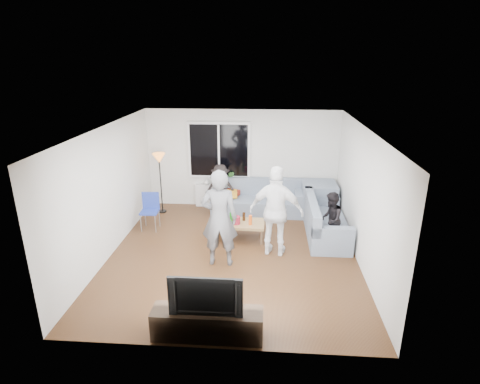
# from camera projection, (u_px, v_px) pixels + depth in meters

# --- Properties ---
(floor) EXTENTS (5.00, 5.50, 0.04)m
(floor) POSITION_uv_depth(u_px,v_px,m) (233.00, 255.00, 8.00)
(floor) COLOR #56351C
(floor) RESTS_ON ground
(ceiling) EXTENTS (5.00, 5.50, 0.04)m
(ceiling) POSITION_uv_depth(u_px,v_px,m) (232.00, 128.00, 7.12)
(ceiling) COLOR white
(ceiling) RESTS_ON ground
(wall_back) EXTENTS (5.00, 0.04, 2.60)m
(wall_back) POSITION_uv_depth(u_px,v_px,m) (242.00, 159.00, 10.16)
(wall_back) COLOR silver
(wall_back) RESTS_ON ground
(wall_front) EXTENTS (5.00, 0.04, 2.60)m
(wall_front) POSITION_uv_depth(u_px,v_px,m) (213.00, 268.00, 4.95)
(wall_front) COLOR silver
(wall_front) RESTS_ON ground
(wall_left) EXTENTS (0.04, 5.50, 2.60)m
(wall_left) POSITION_uv_depth(u_px,v_px,m) (107.00, 192.00, 7.73)
(wall_left) COLOR silver
(wall_left) RESTS_ON ground
(wall_right) EXTENTS (0.04, 5.50, 2.60)m
(wall_right) POSITION_uv_depth(u_px,v_px,m) (364.00, 198.00, 7.38)
(wall_right) COLOR silver
(wall_right) RESTS_ON ground
(window_frame) EXTENTS (1.62, 0.06, 1.47)m
(window_frame) POSITION_uv_depth(u_px,v_px,m) (219.00, 150.00, 10.05)
(window_frame) COLOR white
(window_frame) RESTS_ON wall_back
(window_glass) EXTENTS (1.50, 0.02, 1.35)m
(window_glass) POSITION_uv_depth(u_px,v_px,m) (219.00, 151.00, 10.01)
(window_glass) COLOR black
(window_glass) RESTS_ON window_frame
(window_mullion) EXTENTS (0.05, 0.03, 1.35)m
(window_mullion) POSITION_uv_depth(u_px,v_px,m) (219.00, 151.00, 10.00)
(window_mullion) COLOR white
(window_mullion) RESTS_ON window_frame
(radiator) EXTENTS (1.30, 0.12, 0.62)m
(radiator) POSITION_uv_depth(u_px,v_px,m) (220.00, 196.00, 10.42)
(radiator) COLOR silver
(radiator) RESTS_ON floor
(potted_plant) EXTENTS (0.23, 0.19, 0.39)m
(potted_plant) POSITION_uv_depth(u_px,v_px,m) (230.00, 178.00, 10.20)
(potted_plant) COLOR #2C5A24
(potted_plant) RESTS_ON radiator
(vase) EXTENTS (0.16, 0.16, 0.16)m
(vase) POSITION_uv_depth(u_px,v_px,m) (207.00, 182.00, 10.29)
(vase) COLOR white
(vase) RESTS_ON radiator
(sofa_back_section) EXTENTS (2.30, 0.85, 0.85)m
(sofa_back_section) POSITION_uv_depth(u_px,v_px,m) (257.00, 197.00, 9.95)
(sofa_back_section) COLOR slate
(sofa_back_section) RESTS_ON floor
(sofa_right_section) EXTENTS (2.00, 0.85, 0.85)m
(sofa_right_section) POSITION_uv_depth(u_px,v_px,m) (327.00, 218.00, 8.66)
(sofa_right_section) COLOR slate
(sofa_right_section) RESTS_ON floor
(sofa_corner) EXTENTS (0.85, 0.85, 0.85)m
(sofa_corner) POSITION_uv_depth(u_px,v_px,m) (318.00, 199.00, 9.85)
(sofa_corner) COLOR slate
(sofa_corner) RESTS_ON floor
(cushion_yellow) EXTENTS (0.41, 0.36, 0.14)m
(cushion_yellow) POSITION_uv_depth(u_px,v_px,m) (230.00, 194.00, 9.96)
(cushion_yellow) COLOR orange
(cushion_yellow) RESTS_ON sofa_back_section
(cushion_red) EXTENTS (0.45, 0.43, 0.13)m
(cushion_red) POSITION_uv_depth(u_px,v_px,m) (232.00, 193.00, 10.03)
(cushion_red) COLOR maroon
(cushion_red) RESTS_ON sofa_back_section
(coffee_table) EXTENTS (1.11, 0.62, 0.40)m
(coffee_table) POSITION_uv_depth(u_px,v_px,m) (239.00, 231.00, 8.59)
(coffee_table) COLOR #A1864E
(coffee_table) RESTS_ON floor
(pitcher) EXTENTS (0.17, 0.17, 0.17)m
(pitcher) POSITION_uv_depth(u_px,v_px,m) (236.00, 220.00, 8.42)
(pitcher) COLOR maroon
(pitcher) RESTS_ON coffee_table
(side_chair) EXTENTS (0.42, 0.42, 0.86)m
(side_chair) POSITION_uv_depth(u_px,v_px,m) (150.00, 212.00, 9.00)
(side_chair) COLOR #233798
(side_chair) RESTS_ON floor
(floor_lamp) EXTENTS (0.32, 0.32, 1.56)m
(floor_lamp) POSITION_uv_depth(u_px,v_px,m) (161.00, 184.00, 9.89)
(floor_lamp) COLOR orange
(floor_lamp) RESTS_ON floor
(player_left) EXTENTS (0.71, 0.47, 1.92)m
(player_left) POSITION_uv_depth(u_px,v_px,m) (219.00, 218.00, 7.32)
(player_left) COLOR #515257
(player_left) RESTS_ON floor
(player_right) EXTENTS (1.16, 0.66, 1.86)m
(player_right) POSITION_uv_depth(u_px,v_px,m) (276.00, 212.00, 7.71)
(player_right) COLOR white
(player_right) RESTS_ON floor
(spectator_right) EXTENTS (0.56, 0.66, 1.20)m
(spectator_right) POSITION_uv_depth(u_px,v_px,m) (330.00, 220.00, 8.15)
(spectator_right) COLOR black
(spectator_right) RESTS_ON floor
(spectator_back) EXTENTS (0.84, 0.51, 1.27)m
(spectator_back) POSITION_uv_depth(u_px,v_px,m) (221.00, 188.00, 9.98)
(spectator_back) COLOR black
(spectator_back) RESTS_ON floor
(tv_console) EXTENTS (1.60, 0.40, 0.44)m
(tv_console) POSITION_uv_depth(u_px,v_px,m) (208.00, 323.00, 5.57)
(tv_console) COLOR #34261A
(tv_console) RESTS_ON floor
(television) EXTENTS (1.04, 0.14, 0.60)m
(television) POSITION_uv_depth(u_px,v_px,m) (207.00, 293.00, 5.40)
(television) COLOR black
(television) RESTS_ON tv_console
(bottle_c) EXTENTS (0.07, 0.07, 0.19)m
(bottle_c) POSITION_uv_depth(u_px,v_px,m) (244.00, 217.00, 8.59)
(bottle_c) COLOR black
(bottle_c) RESTS_ON coffee_table
(bottle_b) EXTENTS (0.08, 0.08, 0.25)m
(bottle_b) POSITION_uv_depth(u_px,v_px,m) (231.00, 218.00, 8.41)
(bottle_b) COLOR #157816
(bottle_b) RESTS_ON coffee_table
(bottle_a) EXTENTS (0.07, 0.07, 0.19)m
(bottle_a) POSITION_uv_depth(u_px,v_px,m) (225.00, 216.00, 8.63)
(bottle_a) COLOR orange
(bottle_a) RESTS_ON coffee_table
(bottle_d) EXTENTS (0.07, 0.07, 0.21)m
(bottle_d) POSITION_uv_depth(u_px,v_px,m) (250.00, 220.00, 8.37)
(bottle_d) COLOR #FC5C16
(bottle_d) RESTS_ON coffee_table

